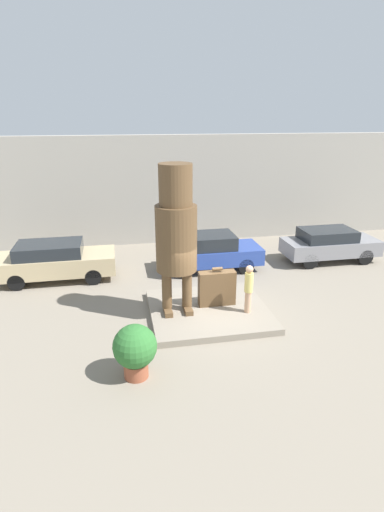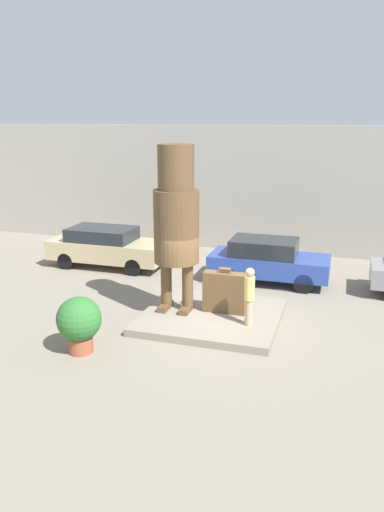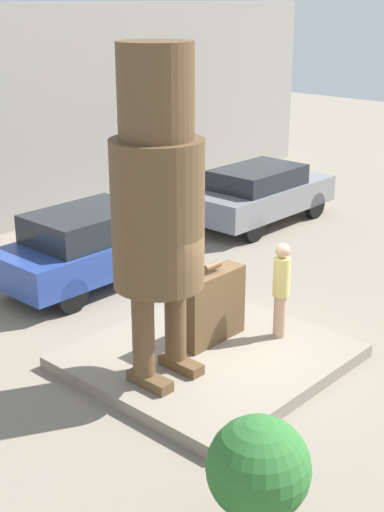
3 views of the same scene
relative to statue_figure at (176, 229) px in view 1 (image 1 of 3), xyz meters
name	(u,v)px [view 1 (image 1 of 3)]	position (x,y,z in m)	size (l,w,h in m)	color
ground_plane	(209,314)	(1.10, -0.03, -3.09)	(60.00, 60.00, 0.00)	gray
pedestal	(209,311)	(1.10, -0.03, -2.98)	(4.01, 3.74, 0.22)	gray
building_backdrop	(172,190)	(1.10, 8.58, -0.33)	(28.00, 0.60, 5.53)	gray
statue_figure	(176,229)	(0.00, 0.00, 0.00)	(1.33, 1.33, 4.91)	brown
giant_suitcase	(217,288)	(1.43, 0.21, -2.26)	(1.28, 0.40, 1.39)	brown
tourist	(249,287)	(2.31, -0.55, -1.96)	(0.28, 0.28, 1.67)	tan
parked_car_tan	(55,260)	(-4.42, 4.12, -2.25)	(4.72, 1.85, 1.59)	tan
parked_car_blue	(210,251)	(2.11, 4.02, -2.24)	(4.28, 1.79, 1.61)	#284293
parked_car_grey	(329,244)	(7.78, 4.01, -2.26)	(4.35, 1.73, 1.54)	gray
planter_pot	(135,349)	(-1.58, -3.06, -2.25)	(1.15, 1.15, 1.49)	brown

